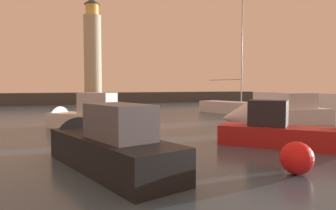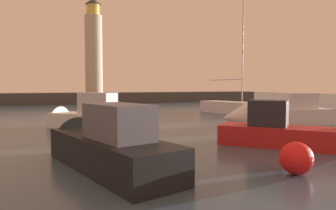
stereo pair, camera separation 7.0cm
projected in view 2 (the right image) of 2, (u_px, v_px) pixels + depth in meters
ground_plane at (91, 119)px, 27.46m from camera, size 220.00×220.00×0.00m
breakwater at (63, 98)px, 51.38m from camera, size 75.71×5.00×1.88m
lighthouse at (94, 48)px, 53.00m from camera, size 2.93×2.93×16.09m
motorboat_0 at (99, 144)px, 11.43m from camera, size 3.77×8.27×2.65m
motorboat_2 at (271, 115)px, 23.16m from camera, size 9.04×3.62×3.03m
motorboat_3 at (80, 117)px, 21.25m from camera, size 5.83×6.86×2.80m
motorboat_5 at (303, 134)px, 14.53m from camera, size 6.02×6.73×2.65m
sailboat_moored at (236, 107)px, 33.08m from camera, size 4.07×9.00×14.60m
mooring_buoy at (296, 158)px, 10.11m from camera, size 1.08×1.08×1.08m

